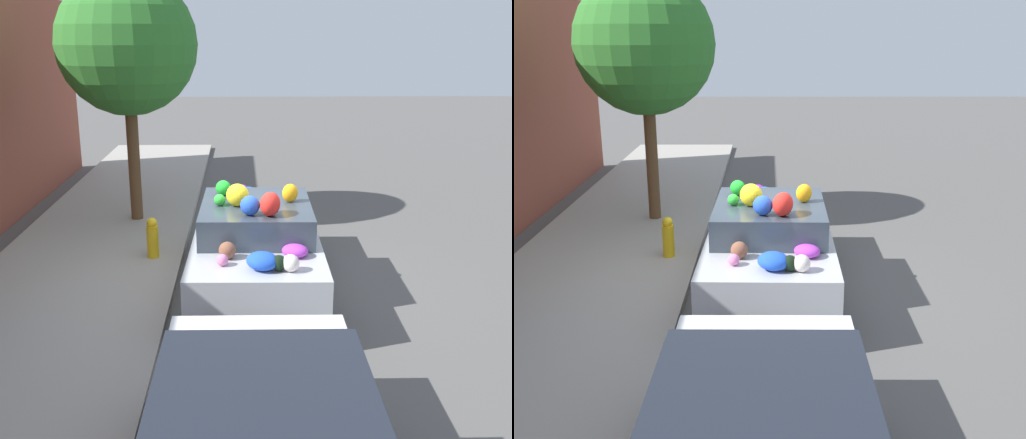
% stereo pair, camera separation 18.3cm
% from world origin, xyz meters
% --- Properties ---
extents(ground_plane, '(60.00, 60.00, 0.00)m').
position_xyz_m(ground_plane, '(0.00, 0.00, 0.00)').
color(ground_plane, '#565451').
extents(sidewalk_curb, '(24.00, 3.20, 0.12)m').
position_xyz_m(sidewalk_curb, '(0.00, 2.70, 0.06)').
color(sidewalk_curb, '#9E998E').
rests_on(sidewalk_curb, ground).
extents(street_tree, '(2.71, 2.71, 4.82)m').
position_xyz_m(street_tree, '(3.35, 2.23, 3.58)').
color(street_tree, brown).
rests_on(street_tree, sidewalk_curb).
extents(fire_hydrant, '(0.20, 0.20, 0.70)m').
position_xyz_m(fire_hydrant, '(1.07, 1.59, 0.47)').
color(fire_hydrant, gold).
rests_on(fire_hydrant, sidewalk_curb).
extents(art_car, '(4.22, 1.90, 1.74)m').
position_xyz_m(art_car, '(-0.04, -0.14, 0.75)').
color(art_car, '#B7BABF').
rests_on(art_car, ground).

